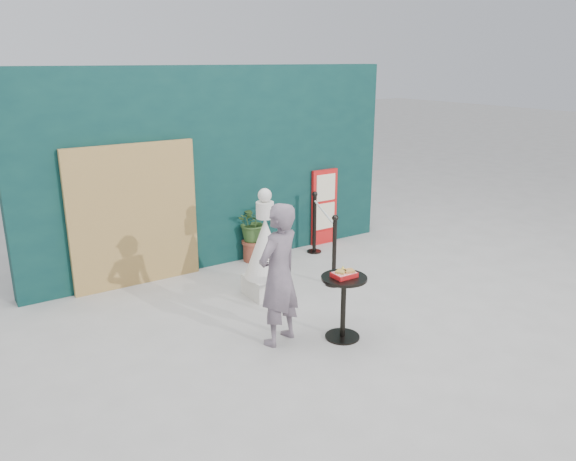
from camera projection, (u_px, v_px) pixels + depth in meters
name	position (u px, v px, depth m)	size (l,w,h in m)	color
ground	(345.00, 339.00, 6.44)	(60.00, 60.00, 0.00)	#ADAAA5
back_wall	(218.00, 168.00, 8.52)	(6.00, 0.30, 3.00)	#092A2A
bamboo_fence	(135.00, 216.00, 7.76)	(1.80, 0.08, 2.00)	tan
woman	(279.00, 275.00, 6.16)	(0.59, 0.39, 1.62)	slate
menu_board	(324.00, 207.00, 9.61)	(0.50, 0.07, 1.30)	red
statue	(265.00, 253.00, 7.48)	(0.58, 0.58, 1.48)	silver
cafe_table	(344.00, 298.00, 6.34)	(0.52, 0.52, 0.75)	black
food_basket	(344.00, 274.00, 6.26)	(0.26, 0.19, 0.11)	red
planter	(253.00, 227.00, 8.80)	(0.57, 0.49, 0.96)	#964A31
stanchion_barrier	(324.00, 237.00, 8.53)	(0.84, 1.54, 1.03)	black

